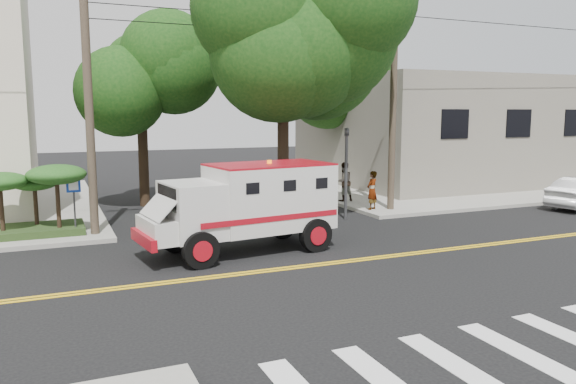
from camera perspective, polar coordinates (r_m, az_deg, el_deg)
name	(u,v)px	position (r m, az deg, el deg)	size (l,w,h in m)	color
ground	(323,264)	(15.84, 3.60, -7.33)	(100.00, 100.00, 0.00)	black
sidewalk_ne	(424,183)	(34.19, 13.69, 0.94)	(17.00, 17.00, 0.15)	gray
building_right	(442,130)	(35.27, 15.34, 6.11)	(14.00, 12.00, 6.00)	slate
utility_pole_left	(89,103)	(19.67, -19.59, 8.49)	(0.28, 0.28, 9.00)	#382D23
utility_pole_right	(393,105)	(23.82, 10.63, 8.67)	(0.28, 0.28, 9.00)	#382D23
tree_main	(297,32)	(21.91, 0.89, 15.95)	(6.08, 5.70, 9.85)	black
tree_left	(149,77)	(25.80, -13.97, 11.26)	(4.48, 4.20, 7.70)	black
tree_right	(338,79)	(33.40, 5.11, 11.32)	(4.80, 4.50, 8.20)	black
traffic_signal	(346,163)	(22.09, 5.93, 2.91)	(0.15, 0.18, 3.60)	#3F3F42
accessibility_sign	(74,198)	(20.01, -20.91, -0.60)	(0.45, 0.10, 2.02)	#3F3F42
palm_planter	(33,190)	(20.42, -24.47, 0.16)	(3.52, 2.63, 2.36)	#1E3314
armored_truck	(248,202)	(16.95, -4.13, -1.07)	(6.06, 2.96, 2.66)	silver
pedestrian_a	(372,190)	(23.77, 8.54, 0.17)	(0.59, 0.39, 1.63)	gray
pedestrian_b	(344,182)	(25.87, 5.68, 1.05)	(0.87, 0.68, 1.79)	gray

